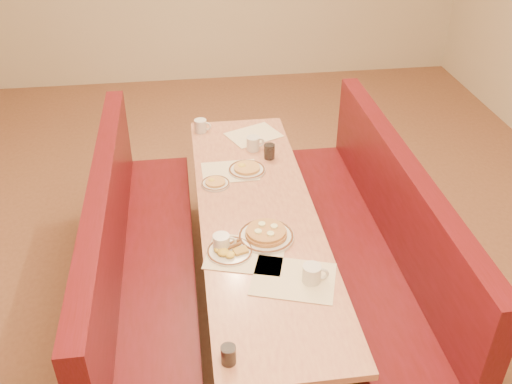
{
  "coord_description": "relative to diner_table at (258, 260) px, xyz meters",
  "views": [
    {
      "loc": [
        -0.39,
        -2.76,
        2.74
      ],
      "look_at": [
        0.0,
        0.07,
        0.85
      ],
      "focal_mm": 40.0,
      "sensor_mm": 36.0,
      "label": 1
    }
  ],
  "objects": [
    {
      "name": "soda_tumbler_near",
      "position": [
        -0.28,
        -1.1,
        0.42
      ],
      "size": [
        0.07,
        0.07,
        0.09
      ],
      "color": "black",
      "rests_on": "diner_table"
    },
    {
      "name": "booth_right",
      "position": [
        0.73,
        0.0,
        -0.01
      ],
      "size": [
        0.55,
        2.5,
        1.05
      ],
      "color": "#4C3326",
      "rests_on": "ground"
    },
    {
      "name": "diner_table",
      "position": [
        0.0,
        0.0,
        0.0
      ],
      "size": [
        0.7,
        2.5,
        0.75
      ],
      "color": "black",
      "rests_on": "ground"
    },
    {
      "name": "booth_left",
      "position": [
        -0.73,
        0.0,
        -0.01
      ],
      "size": [
        0.55,
        2.5,
        1.05
      ],
      "color": "#4C3326",
      "rests_on": "ground"
    },
    {
      "name": "extra_plate_far",
      "position": [
        -0.23,
        0.34,
        0.39
      ],
      "size": [
        0.19,
        0.19,
        0.04
      ],
      "rotation": [
        0.0,
        0.0,
        -0.29
      ],
      "color": "silver",
      "rests_on": "diner_table"
    },
    {
      "name": "placemat_far_left",
      "position": [
        -0.12,
        0.49,
        0.38
      ],
      "size": [
        0.37,
        0.28,
        0.0
      ],
      "primitive_type": "cube",
      "rotation": [
        0.0,
        0.0,
        0.01
      ],
      "color": "#F9E8C3",
      "rests_on": "diner_table"
    },
    {
      "name": "coffee_mug_d",
      "position": [
        -0.28,
        1.1,
        0.43
      ],
      "size": [
        0.13,
        0.09,
        0.1
      ],
      "rotation": [
        0.0,
        0.0,
        -0.3
      ],
      "color": "silver",
      "rests_on": "diner_table"
    },
    {
      "name": "pancake_plate",
      "position": [
        0.01,
        -0.25,
        0.4
      ],
      "size": [
        0.32,
        0.32,
        0.07
      ],
      "rotation": [
        0.0,
        0.0,
        -0.09
      ],
      "color": "silver",
      "rests_on": "diner_table"
    },
    {
      "name": "ground",
      "position": [
        0.0,
        0.0,
        -0.37
      ],
      "size": [
        8.0,
        8.0,
        0.0
      ],
      "primitive_type": "plane",
      "color": "#9E6647",
      "rests_on": "ground"
    },
    {
      "name": "room_envelope",
      "position": [
        0.0,
        0.0,
        1.56
      ],
      "size": [
        6.04,
        8.04,
        2.82
      ],
      "color": "beige",
      "rests_on": "ground"
    },
    {
      "name": "eggs_plate",
      "position": [
        -0.2,
        -0.36,
        0.39
      ],
      "size": [
        0.25,
        0.25,
        0.05
      ],
      "rotation": [
        0.0,
        0.0,
        0.28
      ],
      "color": "silver",
      "rests_on": "diner_table"
    },
    {
      "name": "coffee_mug_a",
      "position": [
        0.19,
        -0.64,
        0.43
      ],
      "size": [
        0.14,
        0.1,
        0.1
      ],
      "rotation": [
        0.0,
        0.0,
        -0.12
      ],
      "color": "silver",
      "rests_on": "diner_table"
    },
    {
      "name": "extra_plate_mid",
      "position": [
        -0.01,
        0.48,
        0.39
      ],
      "size": [
        0.25,
        0.25,
        0.05
      ],
      "rotation": [
        0.0,
        0.0,
        -0.15
      ],
      "color": "silver",
      "rests_on": "diner_table"
    },
    {
      "name": "coffee_mug_c",
      "position": [
        0.08,
        0.77,
        0.43
      ],
      "size": [
        0.13,
        0.09,
        0.1
      ],
      "rotation": [
        0.0,
        0.0,
        0.17
      ],
      "color": "silver",
      "rests_on": "diner_table"
    },
    {
      "name": "placemat_near_right",
      "position": [
        0.1,
        -0.61,
        0.38
      ],
      "size": [
        0.5,
        0.43,
        0.0
      ],
      "primitive_type": "cube",
      "rotation": [
        0.0,
        0.0,
        -0.32
      ],
      "color": "#F9E8C3",
      "rests_on": "diner_table"
    },
    {
      "name": "placemat_far_right",
      "position": [
        0.11,
        0.99,
        0.38
      ],
      "size": [
        0.45,
        0.4,
        0.0
      ],
      "primitive_type": "cube",
      "rotation": [
        0.0,
        0.0,
        0.41
      ],
      "color": "#F9E8C3",
      "rests_on": "diner_table"
    },
    {
      "name": "soda_tumbler_mid",
      "position": [
        0.17,
        0.64,
        0.43
      ],
      "size": [
        0.08,
        0.08,
        0.1
      ],
      "color": "black",
      "rests_on": "diner_table"
    },
    {
      "name": "coffee_mug_b",
      "position": [
        -0.24,
        -0.33,
        0.43
      ],
      "size": [
        0.13,
        0.09,
        0.1
      ],
      "rotation": [
        0.0,
        0.0,
        0.03
      ],
      "color": "silver",
      "rests_on": "diner_table"
    },
    {
      "name": "placemat_near_left",
      "position": [
        -0.12,
        -0.38,
        0.38
      ],
      "size": [
        0.49,
        0.42,
        0.0
      ],
      "primitive_type": "cube",
      "rotation": [
        0.0,
        0.0,
        -0.29
      ],
      "color": "#F9E8C3",
      "rests_on": "diner_table"
    }
  ]
}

